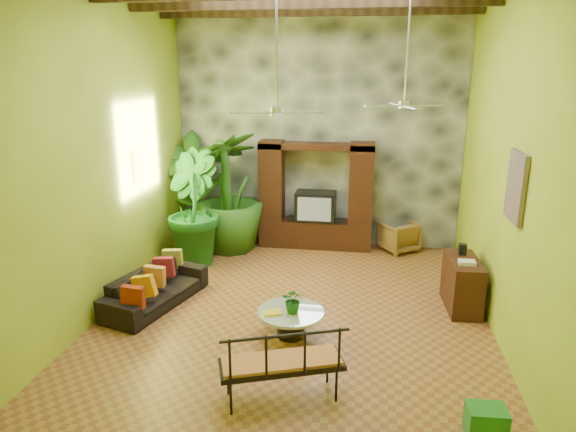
% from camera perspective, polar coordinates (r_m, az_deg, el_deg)
% --- Properties ---
extents(ground, '(7.00, 7.00, 0.00)m').
position_cam_1_polar(ground, '(8.40, 0.75, -10.54)').
color(ground, brown).
rests_on(ground, ground).
extents(back_wall, '(6.00, 0.02, 5.00)m').
position_cam_1_polar(back_wall, '(11.04, 3.40, 9.56)').
color(back_wall, olive).
rests_on(back_wall, ground).
extents(left_wall, '(0.02, 7.00, 5.00)m').
position_cam_1_polar(left_wall, '(8.55, -19.66, 6.67)').
color(left_wall, olive).
rests_on(left_wall, ground).
extents(right_wall, '(0.02, 7.00, 5.00)m').
position_cam_1_polar(right_wall, '(7.78, 23.37, 5.41)').
color(right_wall, olive).
rests_on(right_wall, ground).
extents(stone_accent_wall, '(5.98, 0.10, 4.98)m').
position_cam_1_polar(stone_accent_wall, '(10.98, 3.37, 9.53)').
color(stone_accent_wall, '#33363A').
rests_on(stone_accent_wall, ground).
extents(entertainment_center, '(2.40, 0.55, 2.30)m').
position_cam_1_polar(entertainment_center, '(10.98, 3.09, 1.36)').
color(entertainment_center, black).
rests_on(entertainment_center, ground).
extents(ceiling_fan_front, '(1.28, 1.28, 1.86)m').
position_cam_1_polar(ceiling_fan_front, '(7.14, -1.24, 13.17)').
color(ceiling_fan_front, silver).
rests_on(ceiling_fan_front, ceiling).
extents(ceiling_fan_back, '(1.28, 1.28, 1.86)m').
position_cam_1_polar(ceiling_fan_back, '(8.64, 12.87, 13.33)').
color(ceiling_fan_back, silver).
rests_on(ceiling_fan_back, ceiling).
extents(wall_art_mask, '(0.06, 0.32, 0.55)m').
position_cam_1_polar(wall_art_mask, '(9.47, -16.40, 5.36)').
color(wall_art_mask, yellow).
rests_on(wall_art_mask, left_wall).
extents(wall_art_painting, '(0.06, 0.70, 0.90)m').
position_cam_1_polar(wall_art_painting, '(7.24, 24.01, 2.98)').
color(wall_art_painting, '#264D8D').
rests_on(wall_art_painting, right_wall).
extents(sofa, '(1.27, 2.09, 0.57)m').
position_cam_1_polar(sofa, '(8.78, -14.50, -7.78)').
color(sofa, black).
rests_on(sofa, ground).
extents(wicker_armchair, '(0.95, 0.96, 0.63)m').
position_cam_1_polar(wicker_armchair, '(11.15, 12.18, -2.24)').
color(wicker_armchair, '#905D34').
rests_on(wicker_armchair, ground).
extents(tall_plant_a, '(1.51, 1.25, 2.46)m').
position_cam_1_polar(tall_plant_a, '(11.28, -10.54, 2.90)').
color(tall_plant_a, '#2C651A').
rests_on(tall_plant_a, ground).
extents(tall_plant_b, '(1.56, 1.59, 2.25)m').
position_cam_1_polar(tall_plant_b, '(10.21, -10.72, 0.89)').
color(tall_plant_b, '#196221').
rests_on(tall_plant_b, ground).
extents(tall_plant_c, '(1.92, 1.92, 2.53)m').
position_cam_1_polar(tall_plant_c, '(10.82, -6.60, 2.68)').
color(tall_plant_c, '#2D671B').
rests_on(tall_plant_c, ground).
extents(coffee_table, '(0.97, 0.97, 0.40)m').
position_cam_1_polar(coffee_table, '(7.59, 0.30, -11.46)').
color(coffee_table, black).
rests_on(coffee_table, ground).
extents(centerpiece_plant, '(0.35, 0.31, 0.37)m').
position_cam_1_polar(centerpiece_plant, '(7.41, 0.63, -9.32)').
color(centerpiece_plant, '#1C5E18').
rests_on(centerpiece_plant, coffee_table).
extents(yellow_tray, '(0.31, 0.27, 0.03)m').
position_cam_1_polar(yellow_tray, '(7.45, -1.75, -10.68)').
color(yellow_tray, yellow).
rests_on(yellow_tray, coffee_table).
extents(iron_bench, '(1.52, 1.01, 0.57)m').
position_cam_1_polar(iron_bench, '(6.11, -0.86, -15.81)').
color(iron_bench, black).
rests_on(iron_bench, ground).
extents(side_console, '(0.52, 1.07, 0.83)m').
position_cam_1_polar(side_console, '(8.80, 18.78, -7.16)').
color(side_console, '#351B11').
rests_on(side_console, ground).
extents(green_bin, '(0.42, 0.32, 0.35)m').
position_cam_1_polar(green_bin, '(6.20, 21.14, -20.61)').
color(green_bin, '#1B662D').
rests_on(green_bin, ground).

